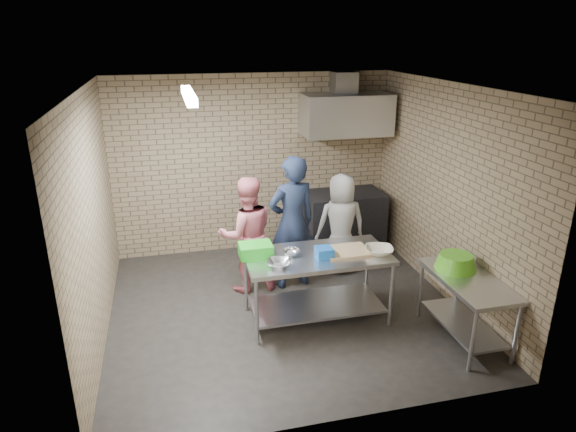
{
  "coord_description": "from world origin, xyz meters",
  "views": [
    {
      "loc": [
        -1.26,
        -5.4,
        3.27
      ],
      "look_at": [
        0.1,
        0.2,
        1.15
      ],
      "focal_mm": 31.58,
      "sensor_mm": 36.0,
      "label": 1
    }
  ],
  "objects_px": {
    "stove": "(343,220)",
    "bottle_green": "(370,117)",
    "green_crate": "(256,250)",
    "side_counter": "(465,308)",
    "man_navy": "(292,223)",
    "prep_table": "(317,287)",
    "green_basin": "(456,262)",
    "blue_tub": "(324,253)",
    "woman_white": "(341,224)",
    "woman_pink": "(247,235)"
  },
  "relations": [
    {
      "from": "blue_tub",
      "to": "side_counter",
      "type": "bearing_deg",
      "value": -26.1
    },
    {
      "from": "blue_tub",
      "to": "woman_white",
      "type": "xyz_separation_m",
      "value": [
        0.65,
        1.26,
        -0.18
      ]
    },
    {
      "from": "green_basin",
      "to": "woman_pink",
      "type": "relative_size",
      "value": 0.3
    },
    {
      "from": "green_crate",
      "to": "bottle_green",
      "type": "height_order",
      "value": "bottle_green"
    },
    {
      "from": "green_crate",
      "to": "bottle_green",
      "type": "bearing_deg",
      "value": 43.63
    },
    {
      "from": "prep_table",
      "to": "man_navy",
      "type": "height_order",
      "value": "man_navy"
    },
    {
      "from": "blue_tub",
      "to": "man_navy",
      "type": "xyz_separation_m",
      "value": [
        -0.13,
        0.99,
        0.0
      ]
    },
    {
      "from": "green_crate",
      "to": "side_counter",
      "type": "bearing_deg",
      "value": -22.88
    },
    {
      "from": "stove",
      "to": "bottle_green",
      "type": "relative_size",
      "value": 8.0
    },
    {
      "from": "side_counter",
      "to": "stove",
      "type": "height_order",
      "value": "stove"
    },
    {
      "from": "prep_table",
      "to": "bottle_green",
      "type": "height_order",
      "value": "bottle_green"
    },
    {
      "from": "bottle_green",
      "to": "woman_pink",
      "type": "height_order",
      "value": "bottle_green"
    },
    {
      "from": "blue_tub",
      "to": "woman_pink",
      "type": "xyz_separation_m",
      "value": [
        -0.72,
        1.03,
        -0.12
      ]
    },
    {
      "from": "green_basin",
      "to": "man_navy",
      "type": "relative_size",
      "value": 0.26
    },
    {
      "from": "green_crate",
      "to": "woman_white",
      "type": "relative_size",
      "value": 0.26
    },
    {
      "from": "green_basin",
      "to": "woman_pink",
      "type": "xyz_separation_m",
      "value": [
        -2.12,
        1.48,
        -0.06
      ]
    },
    {
      "from": "man_navy",
      "to": "woman_pink",
      "type": "relative_size",
      "value": 1.16
    },
    {
      "from": "woman_white",
      "to": "blue_tub",
      "type": "bearing_deg",
      "value": 65.45
    },
    {
      "from": "stove",
      "to": "man_navy",
      "type": "bearing_deg",
      "value": -136.12
    },
    {
      "from": "man_navy",
      "to": "woman_pink",
      "type": "height_order",
      "value": "man_navy"
    },
    {
      "from": "bottle_green",
      "to": "woman_pink",
      "type": "bearing_deg",
      "value": -149.59
    },
    {
      "from": "bottle_green",
      "to": "blue_tub",
      "type": "bearing_deg",
      "value": -121.85
    },
    {
      "from": "side_counter",
      "to": "woman_white",
      "type": "bearing_deg",
      "value": 111.61
    },
    {
      "from": "side_counter",
      "to": "blue_tub",
      "type": "relative_size",
      "value": 6.44
    },
    {
      "from": "green_crate",
      "to": "man_navy",
      "type": "distance_m",
      "value": 1.0
    },
    {
      "from": "side_counter",
      "to": "man_navy",
      "type": "bearing_deg",
      "value": 132.47
    },
    {
      "from": "green_basin",
      "to": "bottle_green",
      "type": "relative_size",
      "value": 3.07
    },
    {
      "from": "blue_tub",
      "to": "woman_pink",
      "type": "distance_m",
      "value": 1.27
    },
    {
      "from": "green_crate",
      "to": "woman_pink",
      "type": "distance_m",
      "value": 0.83
    },
    {
      "from": "man_navy",
      "to": "green_basin",
      "type": "bearing_deg",
      "value": 125.52
    },
    {
      "from": "green_crate",
      "to": "bottle_green",
      "type": "distance_m",
      "value": 3.2
    },
    {
      "from": "stove",
      "to": "woman_pink",
      "type": "height_order",
      "value": "woman_pink"
    },
    {
      "from": "green_basin",
      "to": "side_counter",
      "type": "bearing_deg",
      "value": -85.43
    },
    {
      "from": "stove",
      "to": "woman_white",
      "type": "bearing_deg",
      "value": -112.37
    },
    {
      "from": "blue_tub",
      "to": "green_crate",
      "type": "bearing_deg",
      "value": 163.65
    },
    {
      "from": "prep_table",
      "to": "woman_white",
      "type": "xyz_separation_m",
      "value": [
        0.7,
        1.16,
        0.3
      ]
    },
    {
      "from": "prep_table",
      "to": "man_navy",
      "type": "relative_size",
      "value": 0.93
    },
    {
      "from": "prep_table",
      "to": "side_counter",
      "type": "distance_m",
      "value": 1.68
    },
    {
      "from": "green_crate",
      "to": "stove",
      "type": "bearing_deg",
      "value": 46.74
    },
    {
      "from": "prep_table",
      "to": "stove",
      "type": "xyz_separation_m",
      "value": [
        1.02,
        1.95,
        0.03
      ]
    },
    {
      "from": "green_basin",
      "to": "woman_white",
      "type": "bearing_deg",
      "value": 113.86
    },
    {
      "from": "woman_pink",
      "to": "woman_white",
      "type": "relative_size",
      "value": 1.08
    },
    {
      "from": "man_navy",
      "to": "woman_white",
      "type": "height_order",
      "value": "man_navy"
    },
    {
      "from": "side_counter",
      "to": "woman_pink",
      "type": "bearing_deg",
      "value": 141.05
    },
    {
      "from": "stove",
      "to": "green_basin",
      "type": "bearing_deg",
      "value": -80.24
    },
    {
      "from": "side_counter",
      "to": "green_crate",
      "type": "xyz_separation_m",
      "value": [
        -2.17,
        0.92,
        0.54
      ]
    },
    {
      "from": "side_counter",
      "to": "green_basin",
      "type": "distance_m",
      "value": 0.52
    },
    {
      "from": "man_navy",
      "to": "woman_white",
      "type": "bearing_deg",
      "value": -172.19
    },
    {
      "from": "side_counter",
      "to": "green_basin",
      "type": "height_order",
      "value": "green_basin"
    },
    {
      "from": "green_crate",
      "to": "woman_white",
      "type": "distance_m",
      "value": 1.75
    }
  ]
}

